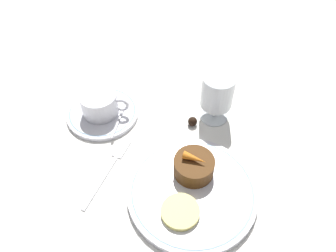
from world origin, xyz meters
name	(u,v)px	position (x,y,z in m)	size (l,w,h in m)	color
ground_plane	(186,175)	(0.00, 0.00, 0.00)	(3.00, 3.00, 0.00)	white
dinner_plate	(192,191)	(0.02, -0.04, 0.01)	(0.24, 0.24, 0.01)	white
saucer	(103,112)	(-0.21, 0.13, 0.01)	(0.16, 0.16, 0.01)	white
coffee_cup	(100,103)	(-0.21, 0.13, 0.04)	(0.11, 0.08, 0.05)	white
spoon	(121,114)	(-0.16, 0.13, 0.01)	(0.02, 0.12, 0.00)	silver
wine_glass	(217,94)	(0.05, 0.16, 0.07)	(0.07, 0.07, 0.12)	silver
fork	(112,164)	(-0.15, 0.00, 0.00)	(0.06, 0.18, 0.01)	silver
dessert_cake	(194,167)	(0.01, 0.00, 0.03)	(0.08, 0.08, 0.04)	#563314
carrot_garnish	(195,160)	(0.01, 0.00, 0.06)	(0.05, 0.03, 0.02)	orange
pineapple_slice	(183,212)	(0.00, -0.09, 0.02)	(0.07, 0.07, 0.01)	#EFE075
chocolate_truffle	(194,122)	(0.00, 0.13, 0.01)	(0.02, 0.02, 0.02)	black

